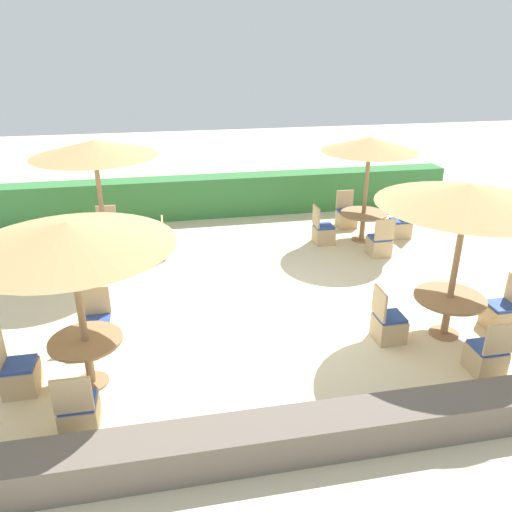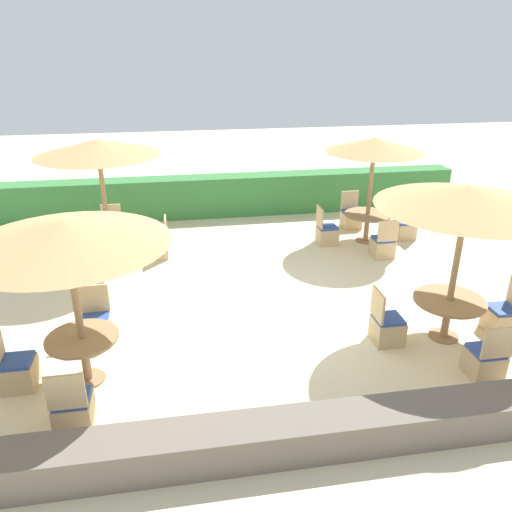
# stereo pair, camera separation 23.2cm
# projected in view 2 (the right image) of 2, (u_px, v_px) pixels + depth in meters

# --- Properties ---
(ground_plane) EXTENTS (40.00, 40.00, 0.00)m
(ground_plane) POSITION_uv_depth(u_px,v_px,m) (261.00, 315.00, 8.90)
(ground_plane) COLOR beige
(hedge_row) EXTENTS (13.00, 0.70, 1.10)m
(hedge_row) POSITION_uv_depth(u_px,v_px,m) (226.00, 195.00, 13.86)
(hedge_row) COLOR #387A3D
(hedge_row) RESTS_ON ground_plane
(stone_border) EXTENTS (10.00, 0.56, 0.49)m
(stone_border) POSITION_uv_depth(u_px,v_px,m) (309.00, 434.00, 5.89)
(stone_border) COLOR #6B6056
(stone_border) RESTS_ON ground_plane
(parasol_back_right) EXTENTS (2.23, 2.23, 2.50)m
(parasol_back_right) POSITION_uv_depth(u_px,v_px,m) (374.00, 145.00, 11.27)
(parasol_back_right) COLOR #93704C
(parasol_back_right) RESTS_ON ground_plane
(round_table_back_right) EXTENTS (1.10, 1.10, 0.70)m
(round_table_back_right) POSITION_uv_depth(u_px,v_px,m) (367.00, 219.00, 11.97)
(round_table_back_right) COLOR #93704C
(round_table_back_right) RESTS_ON ground_plane
(patio_chair_back_right_west) EXTENTS (0.46, 0.46, 0.93)m
(patio_chair_back_right_west) POSITION_uv_depth(u_px,v_px,m) (326.00, 233.00, 11.94)
(patio_chair_back_right_west) COLOR tan
(patio_chair_back_right_west) RESTS_ON ground_plane
(patio_chair_back_right_south) EXTENTS (0.46, 0.46, 0.93)m
(patio_chair_back_right_south) POSITION_uv_depth(u_px,v_px,m) (383.00, 246.00, 11.21)
(patio_chair_back_right_south) COLOR tan
(patio_chair_back_right_south) RESTS_ON ground_plane
(patio_chair_back_right_east) EXTENTS (0.46, 0.46, 0.93)m
(patio_chair_back_right_east) POSITION_uv_depth(u_px,v_px,m) (405.00, 228.00, 12.28)
(patio_chair_back_right_east) COLOR tan
(patio_chair_back_right_east) RESTS_ON ground_plane
(patio_chair_back_right_north) EXTENTS (0.46, 0.46, 0.93)m
(patio_chair_back_right_north) POSITION_uv_depth(u_px,v_px,m) (351.00, 218.00, 12.97)
(patio_chair_back_right_north) COLOR tan
(patio_chair_back_right_north) RESTS_ON ground_plane
(parasol_front_right) EXTENTS (2.71, 2.71, 2.58)m
(parasol_front_right) POSITION_uv_depth(u_px,v_px,m) (468.00, 197.00, 7.30)
(parasol_front_right) COLOR #93704C
(parasol_front_right) RESTS_ON ground_plane
(round_table_front_right) EXTENTS (1.14, 1.14, 0.70)m
(round_table_front_right) POSITION_uv_depth(u_px,v_px,m) (448.00, 307.00, 8.03)
(round_table_front_right) COLOR #93704C
(round_table_front_right) RESTS_ON ground_plane
(patio_chair_front_right_east) EXTENTS (0.46, 0.46, 0.93)m
(patio_chair_front_right_east) POSITION_uv_depth(u_px,v_px,m) (502.00, 317.00, 8.33)
(patio_chair_front_right_east) COLOR tan
(patio_chair_front_right_east) RESTS_ON ground_plane
(patio_chair_front_right_south) EXTENTS (0.46, 0.46, 0.93)m
(patio_chair_front_right_south) POSITION_uv_depth(u_px,v_px,m) (485.00, 361.00, 7.20)
(patio_chair_front_right_south) COLOR tan
(patio_chair_front_right_south) RESTS_ON ground_plane
(patio_chair_front_right_west) EXTENTS (0.46, 0.46, 0.93)m
(patio_chair_front_right_west) POSITION_uv_depth(u_px,v_px,m) (387.00, 327.00, 8.04)
(patio_chair_front_right_west) COLOR tan
(patio_chair_front_right_west) RESTS_ON ground_plane
(parasol_back_left) EXTENTS (2.56, 2.56, 2.67)m
(parasol_back_left) POSITION_uv_depth(u_px,v_px,m) (98.00, 148.00, 10.17)
(parasol_back_left) COLOR #93704C
(parasol_back_left) RESTS_ON ground_plane
(round_table_back_left) EXTENTS (1.10, 1.10, 0.74)m
(round_table_back_left) POSITION_uv_depth(u_px,v_px,m) (109.00, 235.00, 10.93)
(round_table_back_left) COLOR #93704C
(round_table_back_left) RESTS_ON ground_plane
(patio_chair_back_left_north) EXTENTS (0.46, 0.46, 0.93)m
(patio_chair_back_left_north) POSITION_uv_depth(u_px,v_px,m) (112.00, 233.00, 11.93)
(patio_chair_back_left_north) COLOR tan
(patio_chair_back_left_north) RESTS_ON ground_plane
(patio_chair_back_left_east) EXTENTS (0.46, 0.46, 0.93)m
(patio_chair_back_left_east) POSITION_uv_depth(u_px,v_px,m) (158.00, 246.00, 11.20)
(patio_chair_back_left_east) COLOR tan
(patio_chair_back_left_east) RESTS_ON ground_plane
(parasol_front_left) EXTENTS (2.69, 2.69, 2.44)m
(parasol_front_left) POSITION_uv_depth(u_px,v_px,m) (65.00, 233.00, 6.31)
(parasol_front_left) COLOR #93704C
(parasol_front_left) RESTS_ON ground_plane
(round_table_front_left) EXTENTS (1.01, 1.01, 0.73)m
(round_table_front_left) POSITION_uv_depth(u_px,v_px,m) (84.00, 347.00, 6.99)
(round_table_front_left) COLOR #93704C
(round_table_front_left) RESTS_ON ground_plane
(patio_chair_front_left_west) EXTENTS (0.46, 0.46, 0.93)m
(patio_chair_front_left_west) POSITION_uv_depth(u_px,v_px,m) (17.00, 371.00, 6.98)
(patio_chair_front_left_west) COLOR tan
(patio_chair_front_left_west) RESTS_ON ground_plane
(patio_chair_front_left_south) EXTENTS (0.46, 0.46, 0.93)m
(patio_chair_front_left_south) POSITION_uv_depth(u_px,v_px,m) (73.00, 410.00, 6.24)
(patio_chair_front_left_south) COLOR tan
(patio_chair_front_left_south) RESTS_ON ground_plane
(patio_chair_front_left_north) EXTENTS (0.46, 0.46, 0.93)m
(patio_chair_front_left_north) POSITION_uv_depth(u_px,v_px,m) (96.00, 327.00, 8.03)
(patio_chair_front_left_north) COLOR tan
(patio_chair_front_left_north) RESTS_ON ground_plane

